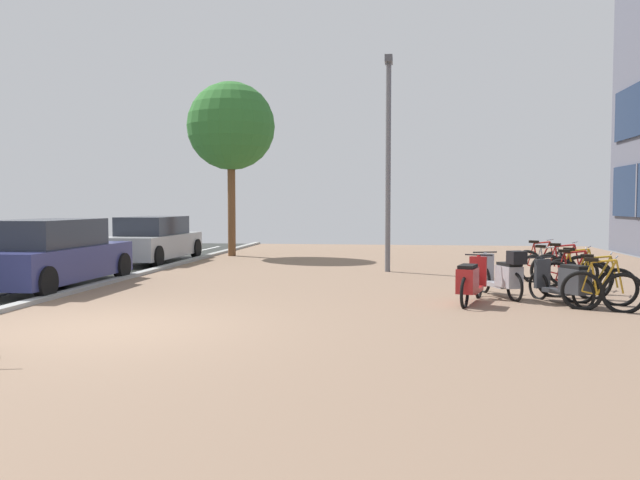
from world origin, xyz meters
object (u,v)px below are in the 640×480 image
bicycle_rack_04 (564,271)px  scooter_mid (470,281)px  scooter_near (504,275)px  lamp_post (388,153)px  street_tree (231,127)px  bicycle_rack_02 (574,280)px  bicycle_rack_05 (548,269)px  scooter_far (565,282)px  bicycle_rack_00 (602,291)px  parked_car_far (153,240)px  bicycle_rack_06 (541,265)px  bicycle_rack_03 (578,276)px  parked_car_near (52,255)px  bicycle_rack_01 (597,285)px

bicycle_rack_04 → scooter_mid: 3.34m
scooter_near → lamp_post: 5.83m
street_tree → bicycle_rack_02: bearing=-44.5°
bicycle_rack_05 → scooter_far: 3.17m
bicycle_rack_00 → scooter_mid: 2.18m
bicycle_rack_04 → scooter_far: bearing=-102.3°
scooter_far → parked_car_far: 12.88m
bicycle_rack_06 → lamp_post: bearing=159.4°
bicycle_rack_03 → bicycle_rack_04: (-0.10, 0.76, 0.01)m
bicycle_rack_04 → lamp_post: 5.56m
parked_car_near → lamp_post: size_ratio=0.78×
bicycle_rack_02 → bicycle_rack_04: (0.17, 1.52, 0.01)m
bicycle_rack_04 → scooter_near: (-1.50, -1.70, 0.08)m
bicycle_rack_00 → parked_car_far: size_ratio=0.29×
bicycle_rack_02 → lamp_post: 6.39m
scooter_far → parked_car_near: 10.48m
bicycle_rack_00 → scooter_near: size_ratio=0.74×
bicycle_rack_01 → bicycle_rack_00: bearing=-100.2°
bicycle_rack_05 → parked_car_near: bearing=-169.1°
bicycle_rack_02 → bicycle_rack_05: bicycle_rack_02 is taller
bicycle_rack_03 → scooter_near: size_ratio=0.75×
bicycle_rack_03 → bicycle_rack_05: (-0.26, 1.52, -0.02)m
bicycle_rack_06 → bicycle_rack_03: bearing=-83.3°
scooter_near → scooter_far: bearing=-35.1°
bicycle_rack_02 → parked_car_near: size_ratio=0.31×
bicycle_rack_02 → bicycle_rack_01: bearing=-73.5°
parked_car_far → bicycle_rack_01: bearing=-32.6°
bicycle_rack_01 → bicycle_rack_05: size_ratio=1.11×
bicycle_rack_03 → scooter_mid: bicycle_rack_03 is taller
bicycle_rack_00 → parked_car_near: 11.01m
bicycle_rack_04 → street_tree: street_tree is taller
bicycle_rack_00 → street_tree: size_ratio=0.21×
scooter_far → scooter_mid: bearing=-175.5°
parked_car_far → street_tree: street_tree is taller
bicycle_rack_00 → lamp_post: bearing=122.3°
lamp_post → street_tree: size_ratio=0.95×
bicycle_rack_04 → lamp_post: bearing=142.9°
bicycle_rack_01 → bicycle_rack_04: bicycle_rack_04 is taller
scooter_near → bicycle_rack_03: bearing=30.6°
bicycle_rack_02 → bicycle_rack_06: (0.00, 3.04, 0.00)m
scooter_far → parked_car_near: (-10.42, 1.08, 0.31)m
bicycle_rack_03 → scooter_mid: 2.90m
scooter_mid → lamp_post: lamp_post is taller
bicycle_rack_05 → bicycle_rack_01: bearing=-85.9°
bicycle_rack_03 → scooter_far: size_ratio=0.85×
bicycle_rack_02 → parked_car_far: 12.72m
bicycle_rack_04 → scooter_mid: bicycle_rack_04 is taller
scooter_mid → lamp_post: 6.29m
bicycle_rack_04 → bicycle_rack_03: bearing=-82.5°
street_tree → parked_car_near: bearing=-100.3°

